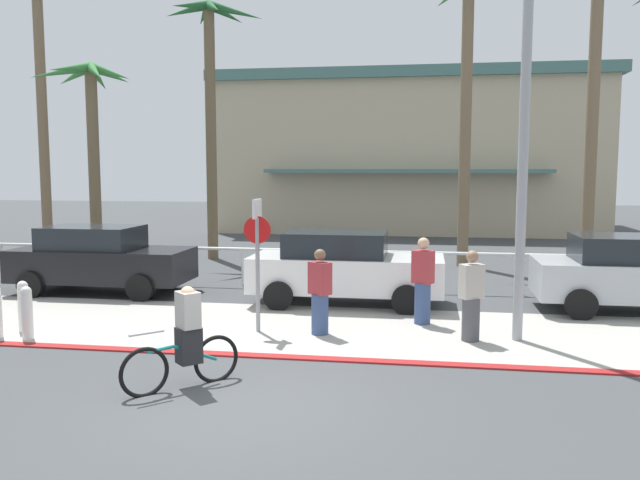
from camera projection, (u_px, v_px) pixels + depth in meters
ground_plane at (338, 279)px, 18.56m from camera, size 80.00×80.00×0.00m
sidewalk_strip at (299, 328)px, 12.87m from camera, size 44.00×4.00×0.02m
curb_paint at (276, 357)px, 10.91m from camera, size 44.00×0.24×0.03m
building_backdrop at (409, 154)px, 34.65m from camera, size 18.81×11.56×7.70m
rail_fence at (330, 257)px, 17.00m from camera, size 23.61×0.08×1.04m
stop_sign_bike_lane at (257, 246)px, 12.39m from camera, size 0.52×0.56×2.56m
bollard_0 at (23, 306)px, 12.53m from camera, size 0.20×0.20×1.00m
bollard_3 at (27, 312)px, 11.96m from camera, size 0.20×0.20×1.00m
streetlight_curb at (527, 102)px, 11.26m from camera, size 0.24×2.54×7.50m
palm_tree_1 at (41, 59)px, 23.35m from camera, size 3.49×3.20×9.93m
palm_tree_2 at (90, 113)px, 20.48m from camera, size 3.02×3.57×6.42m
palm_tree_3 at (211, 76)px, 22.09m from camera, size 3.43×2.91×8.71m
palm_tree_4 at (468, 62)px, 20.33m from camera, size 3.20×3.47×9.01m
palm_tree_5 at (597, 29)px, 19.18m from camera, size 3.30×3.07×9.60m
car_black_1 at (100, 259)px, 16.46m from camera, size 4.40×2.02×1.69m
car_white_2 at (344, 267)px, 15.07m from camera, size 4.40×2.02×1.69m
car_silver_3 at (638, 274)px, 14.15m from camera, size 4.40×2.02×1.69m
cyclist_teal_0 at (186, 340)px, 9.36m from camera, size 1.33×1.33×1.50m
pedestrian_0 at (320, 296)px, 12.29m from camera, size 0.48×0.45×1.64m
pedestrian_1 at (471, 300)px, 11.82m from camera, size 0.48×0.43×1.67m
pedestrian_2 at (423, 284)px, 13.11m from camera, size 0.47×0.42×1.77m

